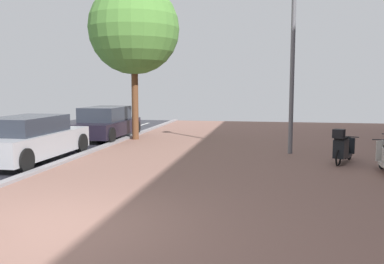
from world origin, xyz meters
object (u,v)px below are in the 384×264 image
object	(u,v)px
street_tree	(134,29)
parked_car_far	(106,123)
scooter_mid	(342,148)
lamp_post	(293,41)
parked_car_near	(30,139)

from	to	relation	value
street_tree	parked_car_far	bearing A→B (deg)	176.14
scooter_mid	lamp_post	world-z (taller)	lamp_post
parked_car_far	lamp_post	world-z (taller)	lamp_post
parked_car_near	lamp_post	bearing A→B (deg)	19.68
parked_car_near	street_tree	size ratio (longest dim) A/B	0.68
parked_car_near	street_tree	bearing A→B (deg)	74.24
street_tree	parked_car_near	bearing A→B (deg)	-105.76
lamp_post	street_tree	world-z (taller)	lamp_post
scooter_mid	street_tree	size ratio (longest dim) A/B	0.25
parked_car_near	parked_car_far	size ratio (longest dim) A/B	1.03
scooter_mid	parked_car_far	bearing A→B (deg)	154.16
parked_car_near	lamp_post	distance (m)	8.49
parked_car_near	scooter_mid	bearing A→B (deg)	7.26
scooter_mid	parked_car_far	distance (m)	9.63
lamp_post	parked_car_far	bearing A→B (deg)	160.22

